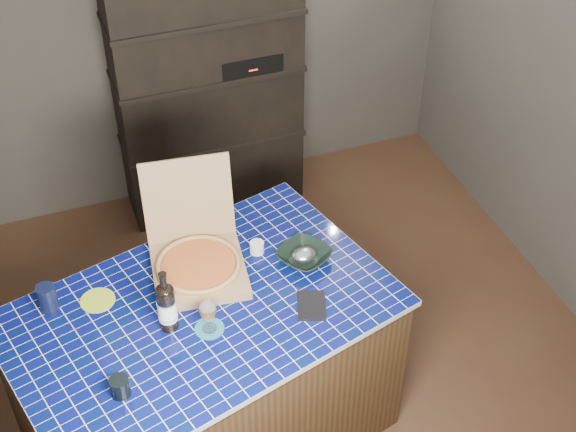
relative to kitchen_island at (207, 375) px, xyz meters
name	(u,v)px	position (x,y,z in m)	size (l,w,h in m)	color
room	(289,182)	(0.58, 0.40, 0.77)	(3.50, 3.50, 3.50)	#4F3822
shelving_unit	(209,89)	(0.59, 1.93, 0.43)	(1.20, 0.41, 1.80)	black
kitchen_island	(207,375)	(0.00, 0.00, 0.00)	(1.97, 1.52, 0.95)	#49361C
pizza_box	(198,261)	(0.06, 0.25, 0.54)	(0.50, 0.58, 0.48)	#97804E
mead_bottle	(167,306)	(-0.16, -0.05, 0.61)	(0.09, 0.09, 0.33)	black
teal_trivet	(210,329)	(0.01, -0.13, 0.48)	(0.13, 0.13, 0.01)	#1B708C
wine_glass	(208,310)	(0.01, -0.13, 0.60)	(0.08, 0.08, 0.17)	white
tumbler	(120,387)	(-0.43, -0.35, 0.52)	(0.08, 0.08, 0.09)	black
dvd_case	(311,306)	(0.49, -0.16, 0.48)	(0.13, 0.18, 0.01)	black
bowl	(304,256)	(0.57, 0.14, 0.51)	(0.25, 0.25, 0.06)	black
foil_contents	(304,255)	(0.57, 0.14, 0.52)	(0.12, 0.10, 0.06)	#B9B7C4
white_jar	(257,247)	(0.37, 0.28, 0.51)	(0.07, 0.07, 0.06)	white
navy_cup	(47,298)	(-0.65, 0.25, 0.54)	(0.09, 0.09, 0.14)	black
green_trivet	(98,300)	(-0.43, 0.22, 0.48)	(0.16, 0.16, 0.01)	#A9C329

